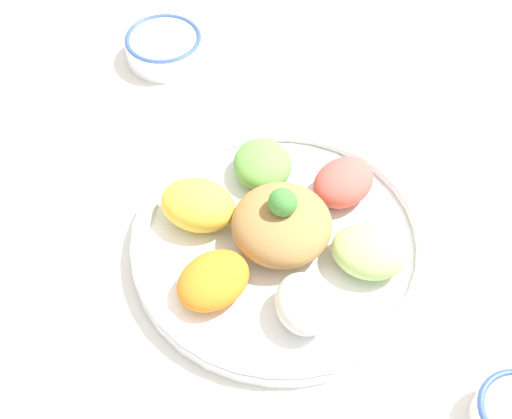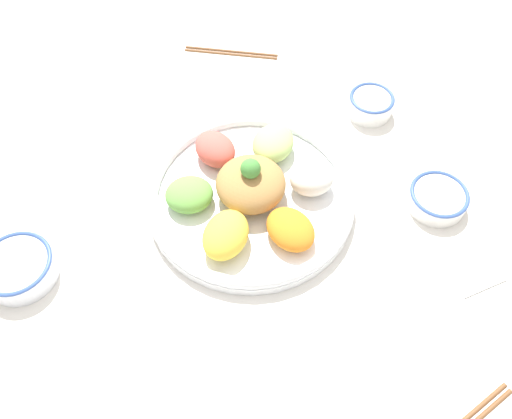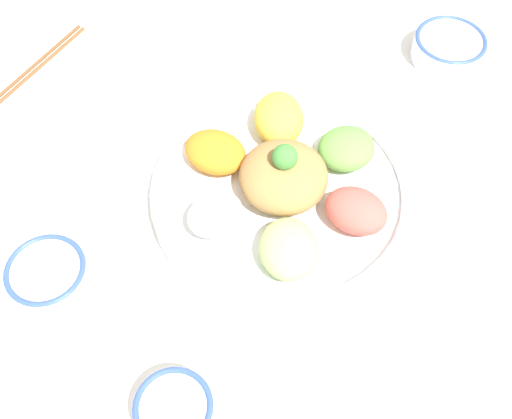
{
  "view_description": "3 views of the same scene",
  "coord_description": "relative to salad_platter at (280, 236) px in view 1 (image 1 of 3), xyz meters",
  "views": [
    {
      "loc": [
        0.52,
        0.02,
        0.73
      ],
      "look_at": [
        0.03,
        -0.02,
        0.08
      ],
      "focal_mm": 50.0,
      "sensor_mm": 36.0,
      "label": 1
    },
    {
      "loc": [
        0.12,
        -0.49,
        0.73
      ],
      "look_at": [
        0.04,
        -0.03,
        0.03
      ],
      "focal_mm": 35.0,
      "sensor_mm": 36.0,
      "label": 2
    },
    {
      "loc": [
        0.17,
        0.45,
        0.7
      ],
      "look_at": [
        0.07,
        0.05,
        0.06
      ],
      "focal_mm": 42.0,
      "sensor_mm": 36.0,
      "label": 3
    }
  ],
  "objects": [
    {
      "name": "salad_platter",
      "position": [
        0.0,
        0.0,
        0.0
      ],
      "size": [
        0.36,
        0.36,
        0.11
      ],
      "color": "white",
      "rests_on": "ground_plane"
    },
    {
      "name": "sauce_bowl_red",
      "position": [
        -0.34,
        -0.2,
        -0.0
      ],
      "size": [
        0.12,
        0.12,
        0.04
      ],
      "color": "white",
      "rests_on": "ground_plane"
    },
    {
      "name": "ground_plane",
      "position": [
        -0.02,
        -0.01,
        -0.03
      ],
      "size": [
        2.4,
        2.4,
        0.0
      ],
      "primitive_type": "plane",
      "color": "white"
    }
  ]
}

